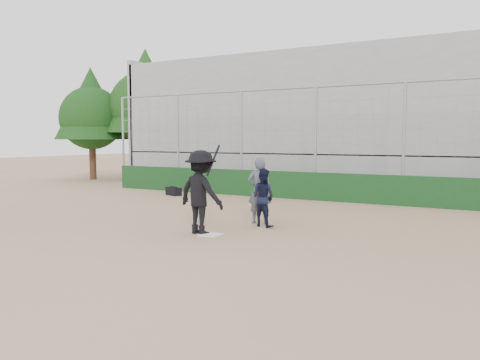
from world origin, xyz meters
The scene contains 10 objects.
ground centered at (0.00, 0.00, 0.00)m, with size 90.00×90.00×0.00m, color #836047.
home_plate centered at (0.00, 0.00, 0.01)m, with size 0.44×0.44×0.02m, color white.
backstop centered at (0.00, 7.00, 0.96)m, with size 18.10×0.25×4.04m.
bleachers centered at (0.00, 11.95, 2.92)m, with size 20.25×6.70×6.98m.
tree_left centered at (-11.00, 11.00, 4.39)m, with size 4.48×4.48×7.00m.
tree_right centered at (-13.50, 9.50, 3.76)m, with size 3.84×3.84×6.00m.
batter_at_plate centered at (-0.28, 0.04, 0.96)m, with size 1.36×0.94×2.05m.
catcher_crouched centered at (0.59, 1.51, 0.50)m, with size 0.85×0.76×1.01m.
umpire centered at (0.32, 1.86, 0.77)m, with size 0.62×0.41×1.54m, color #474F5A.
equipment_bag centered at (-5.29, 5.71, 0.16)m, with size 0.79×0.56×0.35m.
Camera 1 is at (5.60, -8.87, 2.17)m, focal length 35.00 mm.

